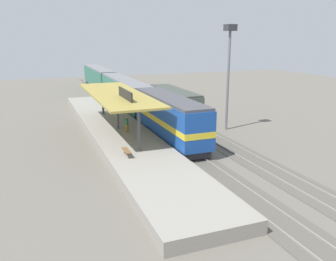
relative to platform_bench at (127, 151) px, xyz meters
The scene contains 12 objects.
ground_plane 12.10m from the platform_bench, 48.30° to the left, with size 120.00×120.00×0.00m, color #666056.
track_near 10.88m from the platform_bench, 56.25° to the left, with size 3.20×110.00×0.16m.
track_far 13.95m from the platform_bench, 40.27° to the left, with size 3.20×110.00×0.16m.
platform 9.13m from the platform_bench, 81.14° to the left, with size 6.00×44.00×0.90m, color gray.
station_canopy 9.55m from the platform_bench, 81.05° to the left, with size 5.20×18.00×4.70m.
platform_bench is the anchor object (origin of this frame).
locomotive 8.34m from the platform_bench, 43.51° to the left, with size 2.93×14.43×4.44m.
passenger_carriage_front 24.46m from the platform_bench, 75.79° to the left, with size 2.90×20.00×4.24m.
passenger_carriage_rear 44.91m from the platform_bench, 82.32° to the left, with size 2.90×20.00×4.24m.
freight_car 18.91m from the platform_bench, 55.88° to the left, with size 2.80×12.00×3.54m.
light_mast 17.26m from the platform_bench, 28.81° to the left, with size 1.10×1.10×11.70m.
person_waiting 7.41m from the platform_bench, 74.95° to the left, with size 0.34×0.34×1.71m.
Camera 1 is at (-12.77, -35.98, 10.43)m, focal length 37.83 mm.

